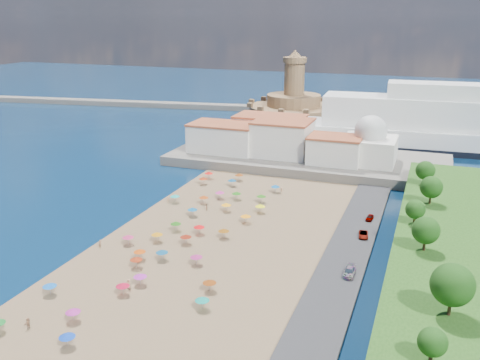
% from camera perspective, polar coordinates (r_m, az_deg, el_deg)
% --- Properties ---
extents(ground, '(700.00, 700.00, 0.00)m').
position_cam_1_polar(ground, '(116.31, -6.17, -7.03)').
color(ground, '#071938').
rests_on(ground, ground).
extents(terrace, '(90.00, 36.00, 3.00)m').
position_cam_1_polar(terrace, '(177.89, 7.18, 2.15)').
color(terrace, '#59544C').
rests_on(terrace, ground).
extents(jetty, '(18.00, 70.00, 2.40)m').
position_cam_1_polar(jetty, '(216.28, 3.64, 4.90)').
color(jetty, '#59544C').
rests_on(jetty, ground).
extents(breakwater, '(199.03, 34.77, 2.60)m').
position_cam_1_polar(breakwater, '(297.29, -12.30, 8.00)').
color(breakwater, '#59544C').
rests_on(breakwater, ground).
extents(waterfront_buildings, '(57.00, 29.00, 11.00)m').
position_cam_1_polar(waterfront_buildings, '(180.19, 3.26, 4.54)').
color(waterfront_buildings, silver).
rests_on(waterfront_buildings, terrace).
extents(domed_building, '(16.00, 16.00, 15.00)m').
position_cam_1_polar(domed_building, '(170.93, 13.67, 3.74)').
color(domed_building, silver).
rests_on(domed_building, terrace).
extents(fortress, '(40.00, 40.00, 32.40)m').
position_cam_1_polar(fortress, '(243.60, 5.72, 7.58)').
color(fortress, '#97704B').
rests_on(fortress, ground).
extents(cruise_ship, '(136.54, 27.84, 29.61)m').
position_cam_1_polar(cruise_ship, '(207.60, 23.94, 5.04)').
color(cruise_ship, black).
rests_on(cruise_ship, ground).
extents(beach_parasols, '(31.17, 117.18, 2.20)m').
position_cam_1_polar(beach_parasols, '(109.41, -8.96, -7.55)').
color(beach_parasols, gray).
rests_on(beach_parasols, beach).
extents(beachgoers, '(29.24, 93.34, 1.89)m').
position_cam_1_polar(beachgoers, '(111.42, -9.99, -7.71)').
color(beachgoers, tan).
rests_on(beachgoers, beach).
extents(parked_cars, '(2.54, 66.24, 1.44)m').
position_cam_1_polar(parked_cars, '(104.89, 11.68, -9.33)').
color(parked_cars, gray).
rests_on(parked_cars, promenade).
extents(hillside_trees, '(12.58, 106.88, 8.04)m').
position_cam_1_polar(hillside_trees, '(91.68, 19.13, -7.98)').
color(hillside_trees, '#382314').
rests_on(hillside_trees, hillside).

